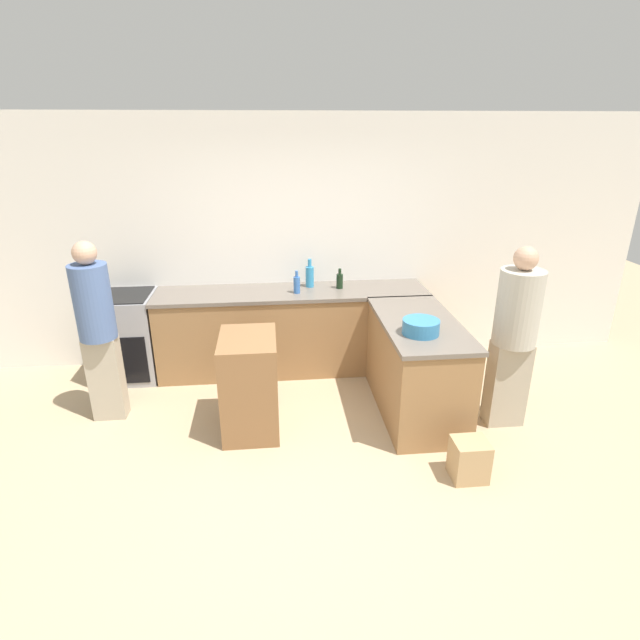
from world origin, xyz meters
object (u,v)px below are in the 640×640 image
(island_table, at_px, (250,384))
(water_bottle_blue, at_px, (297,284))
(paper_bag, at_px, (469,460))
(person_by_range, at_px, (97,326))
(mixing_bowl, at_px, (421,327))
(dish_soap_bottle, at_px, (310,276))
(wine_bottle_dark, at_px, (340,281))
(person_at_peninsula, at_px, (514,333))
(range_oven, at_px, (127,336))

(island_table, distance_m, water_bottle_blue, 1.31)
(paper_bag, bearing_deg, person_by_range, 158.29)
(mixing_bowl, distance_m, dish_soap_bottle, 1.63)
(person_by_range, height_order, paper_bag, person_by_range)
(wine_bottle_dark, height_order, water_bottle_blue, water_bottle_blue)
(island_table, bearing_deg, person_by_range, 165.60)
(wine_bottle_dark, bearing_deg, water_bottle_blue, -166.04)
(water_bottle_blue, height_order, dish_soap_bottle, dish_soap_bottle)
(dish_soap_bottle, distance_m, paper_bag, 2.54)
(wine_bottle_dark, bearing_deg, person_at_peninsula, -44.70)
(water_bottle_blue, height_order, paper_bag, water_bottle_blue)
(water_bottle_blue, relative_size, person_at_peninsula, 0.15)
(dish_soap_bottle, xyz_separation_m, person_at_peninsula, (1.66, -1.42, -0.15))
(range_oven, distance_m, paper_bag, 3.65)
(wine_bottle_dark, bearing_deg, person_by_range, -159.28)
(range_oven, bearing_deg, person_by_range, -88.83)
(range_oven, relative_size, mixing_bowl, 2.97)
(dish_soap_bottle, bearing_deg, paper_bag, -63.99)
(range_oven, distance_m, water_bottle_blue, 1.90)
(person_by_range, bearing_deg, water_bottle_blue, 22.38)
(mixing_bowl, bearing_deg, person_at_peninsula, -0.42)
(person_by_range, bearing_deg, person_at_peninsula, -7.37)
(range_oven, relative_size, water_bottle_blue, 3.84)
(wine_bottle_dark, bearing_deg, range_oven, -179.16)
(mixing_bowl, relative_size, paper_bag, 0.96)
(mixing_bowl, xyz_separation_m, person_at_peninsula, (0.83, -0.01, -0.09))
(dish_soap_bottle, distance_m, person_by_range, 2.18)
(wine_bottle_dark, relative_size, dish_soap_bottle, 0.71)
(range_oven, height_order, dish_soap_bottle, dish_soap_bottle)
(wine_bottle_dark, distance_m, person_at_peninsula, 1.89)
(wine_bottle_dark, bearing_deg, mixing_bowl, -69.02)
(mixing_bowl, distance_m, water_bottle_blue, 1.55)
(range_oven, height_order, paper_bag, range_oven)
(person_by_range, bearing_deg, wine_bottle_dark, 20.72)
(water_bottle_blue, relative_size, person_by_range, 0.14)
(wine_bottle_dark, bearing_deg, dish_soap_bottle, 164.17)
(water_bottle_blue, xyz_separation_m, person_by_range, (-1.80, -0.74, -0.10))
(range_oven, xyz_separation_m, wine_bottle_dark, (2.29, 0.03, 0.54))
(wine_bottle_dark, height_order, paper_bag, wine_bottle_dark)
(wine_bottle_dark, bearing_deg, paper_bag, -70.42)
(water_bottle_blue, bearing_deg, island_table, -114.22)
(wine_bottle_dark, xyz_separation_m, dish_soap_bottle, (-0.32, 0.09, 0.04))
(person_at_peninsula, bearing_deg, dish_soap_bottle, 139.47)
(water_bottle_blue, height_order, person_at_peninsula, person_at_peninsula)
(island_table, height_order, paper_bag, island_table)
(paper_bag, bearing_deg, range_oven, 146.21)
(mixing_bowl, height_order, wine_bottle_dark, wine_bottle_dark)
(island_table, relative_size, person_by_range, 0.53)
(island_table, bearing_deg, range_oven, 138.91)
(water_bottle_blue, relative_size, paper_bag, 0.74)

